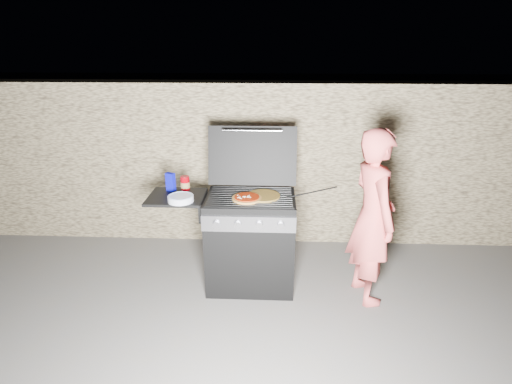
{
  "coord_description": "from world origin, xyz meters",
  "views": [
    {
      "loc": [
        0.2,
        -3.31,
        2.23
      ],
      "look_at": [
        0.05,
        0.0,
        0.95
      ],
      "focal_mm": 28.0,
      "sensor_mm": 36.0,
      "label": 1
    }
  ],
  "objects_px": {
    "pizza_topped": "(247,198)",
    "gas_grill": "(224,241)",
    "sauce_jar": "(185,183)",
    "person": "(372,218)"
  },
  "relations": [
    {
      "from": "pizza_topped",
      "to": "sauce_jar",
      "type": "bearing_deg",
      "value": 157.88
    },
    {
      "from": "pizza_topped",
      "to": "gas_grill",
      "type": "bearing_deg",
      "value": 160.65
    },
    {
      "from": "sauce_jar",
      "to": "person",
      "type": "height_order",
      "value": "person"
    },
    {
      "from": "gas_grill",
      "to": "pizza_topped",
      "type": "height_order",
      "value": "pizza_topped"
    },
    {
      "from": "pizza_topped",
      "to": "person",
      "type": "distance_m",
      "value": 1.1
    },
    {
      "from": "gas_grill",
      "to": "person",
      "type": "bearing_deg",
      "value": -5.95
    },
    {
      "from": "pizza_topped",
      "to": "person",
      "type": "xyz_separation_m",
      "value": [
        1.09,
        -0.06,
        -0.14
      ]
    },
    {
      "from": "gas_grill",
      "to": "sauce_jar",
      "type": "relative_size",
      "value": 10.33
    },
    {
      "from": "pizza_topped",
      "to": "sauce_jar",
      "type": "distance_m",
      "value": 0.64
    },
    {
      "from": "sauce_jar",
      "to": "person",
      "type": "relative_size",
      "value": 0.08
    }
  ]
}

